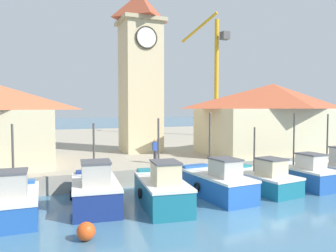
{
  "coord_description": "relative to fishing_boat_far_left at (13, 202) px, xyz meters",
  "views": [
    {
      "loc": [
        -8.79,
        -10.65,
        4.74
      ],
      "look_at": [
        -0.03,
        9.94,
        3.5
      ],
      "focal_mm": 35.0,
      "sensor_mm": 36.0,
      "label": 1
    }
  ],
  "objects": [
    {
      "name": "fishing_boat_left_outer",
      "position": [
        3.53,
        0.24,
        0.07
      ],
      "size": [
        2.66,
        4.76,
        3.99
      ],
      "color": "navy",
      "rests_on": "ground"
    },
    {
      "name": "dock_worker_near_tower",
      "position": [
        8.42,
        5.07,
        1.15
      ],
      "size": [
        0.34,
        0.22,
        1.62
      ],
      "color": "#33333D",
      "rests_on": "quay_wharf"
    },
    {
      "name": "warehouse_right",
      "position": [
        19.68,
        6.7,
        3.23
      ],
      "size": [
        12.36,
        6.32,
        5.72
      ],
      "color": "beige",
      "rests_on": "quay_wharf"
    },
    {
      "name": "clock_tower",
      "position": [
        9.44,
        11.2,
        7.31
      ],
      "size": [
        3.56,
        3.56,
        14.89
      ],
      "color": "beige",
      "rests_on": "quay_wharf"
    },
    {
      "name": "fishing_boat_mid_left",
      "position": [
        9.83,
        -0.41,
        0.03
      ],
      "size": [
        2.23,
        4.98,
        4.48
      ],
      "color": "#2356A8",
      "rests_on": "ground"
    },
    {
      "name": "port_crane_near",
      "position": [
        23.75,
        22.62,
        6.2
      ],
      "size": [
        3.68,
        7.1,
        16.41
      ],
      "color": "#976E11",
      "rests_on": "quay_wharf"
    },
    {
      "name": "fishing_boat_right_inner",
      "position": [
        18.64,
        -0.36,
        0.04
      ],
      "size": [
        2.28,
        4.95,
        4.34
      ],
      "color": "#2356A8",
      "rests_on": "ground"
    },
    {
      "name": "fishing_boat_mid_right",
      "position": [
        15.85,
        -0.31,
        0.0
      ],
      "size": [
        2.18,
        4.56,
        4.42
      ],
      "color": "#2356A8",
      "rests_on": "ground"
    },
    {
      "name": "ground_plane",
      "position": [
        9.51,
        -4.6,
        -0.74
      ],
      "size": [
        300.0,
        300.0,
        0.0
      ],
      "primitive_type": "plane",
      "color": "teal"
    },
    {
      "name": "fishing_boat_far_left",
      "position": [
        0.0,
        0.0,
        0.0
      ],
      "size": [
        2.23,
        4.26,
        4.04
      ],
      "color": "#2356A8",
      "rests_on": "ground"
    },
    {
      "name": "fishing_boat_center",
      "position": [
        12.87,
        -0.34,
        -0.06
      ],
      "size": [
        2.57,
        4.64,
        3.62
      ],
      "color": "#196B7F",
      "rests_on": "ground"
    },
    {
      "name": "fishing_boat_left_inner",
      "position": [
        6.53,
        -0.79,
        0.07
      ],
      "size": [
        2.63,
        5.13,
        4.22
      ],
      "color": "#196B7F",
      "rests_on": "ground"
    },
    {
      "name": "quay_wharf",
      "position": [
        9.51,
        23.34,
        -0.21
      ],
      "size": [
        120.0,
        40.0,
        1.04
      ],
      "primitive_type": "cube",
      "color": "#A89E89",
      "rests_on": "ground"
    },
    {
      "name": "mooring_buoy",
      "position": [
        2.5,
        -3.57,
        -0.4
      ],
      "size": [
        0.67,
        0.67,
        0.67
      ],
      "primitive_type": "sphere",
      "color": "#E54C19",
      "rests_on": "ground"
    }
  ]
}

